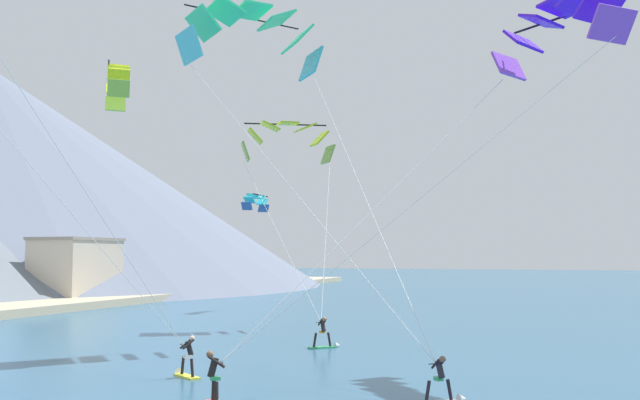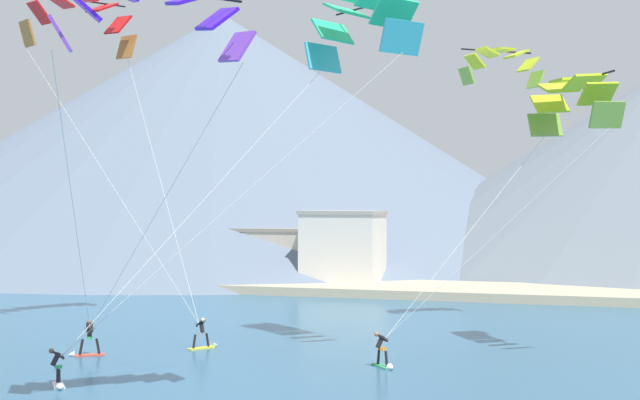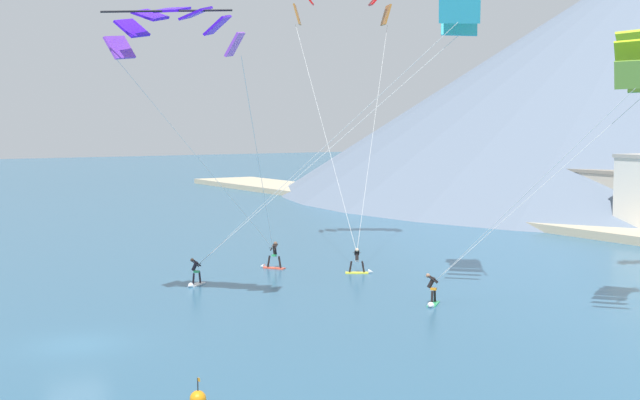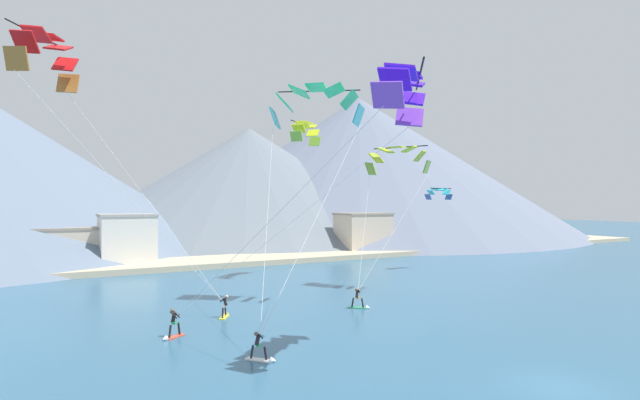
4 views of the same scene
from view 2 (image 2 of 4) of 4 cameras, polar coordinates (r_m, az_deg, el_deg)
name	(u,v)px [view 2 (image 2 of 4)]	position (r m, az deg, el deg)	size (l,w,h in m)	color
kitesurfer_near_lead	(205,339)	(46.80, -7.38, -8.82)	(1.28, 1.68, 1.69)	yellow
kitesurfer_near_trail	(58,376)	(38.47, -16.43, -10.75)	(1.39, 1.61, 1.65)	white
kitesurfer_mid_center	(384,357)	(41.23, 4.10, -9.97)	(1.43, 1.59, 1.71)	#33B266
kitesurfer_far_left	(85,344)	(45.70, -14.78, -8.91)	(1.66, 1.33, 1.82)	#E54C33
parafoil_kite_near_lead	(81,19)	(58.00, -15.08, 11.12)	(13.47, 9.63, 18.96)	#AF6A2A
parafoil_kite_near_trail	(361,23)	(45.31, 2.65, 11.28)	(13.27, 14.55, 16.59)	#36B3C8
parafoil_kite_mid_center	(572,99)	(45.32, 15.84, 6.25)	(10.56, 8.28, 12.35)	#7CAA3D
parafoil_kite_far_left	(153,15)	(32.08, -10.64, 11.56)	(12.16, 13.66, 13.74)	purple
parafoil_kite_distant_low_drift	(502,62)	(56.25, 11.54, 8.64)	(5.05, 4.34, 2.32)	#8BC03F
shoreline_strip	(457,291)	(73.30, 8.79, -5.75)	(180.00, 10.00, 0.70)	#BCAD8E
shore_building_harbour_front	(343,250)	(77.31, 1.49, -3.19)	(6.78, 5.38, 6.78)	silver
shore_building_quay_east	(273,256)	(81.64, -3.02, -3.60)	(8.50, 4.62, 5.14)	beige
mountain_peak_west_ridge	(222,135)	(126.16, -6.28, 4.18)	(106.72, 106.72, 33.97)	slate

